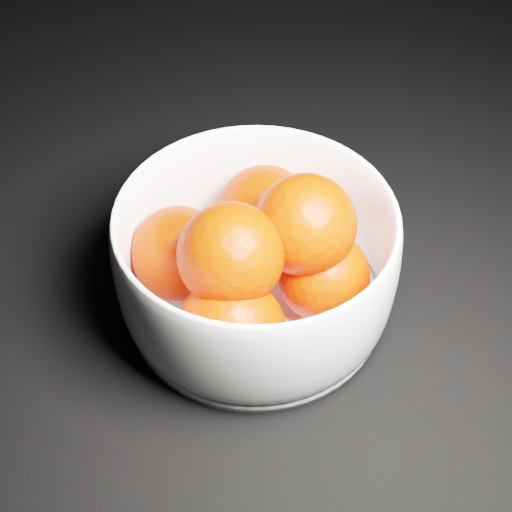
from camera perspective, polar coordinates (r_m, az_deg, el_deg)
name	(u,v)px	position (r m, az deg, el deg)	size (l,w,h in m)	color
ground	(444,184)	(0.80, 14.83, 5.56)	(3.00, 3.00, 0.00)	black
bowl	(256,261)	(0.61, 0.00, -0.38)	(0.24, 0.24, 0.12)	white
orange_pile	(254,257)	(0.59, -0.18, -0.08)	(0.19, 0.20, 0.13)	#F21F00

